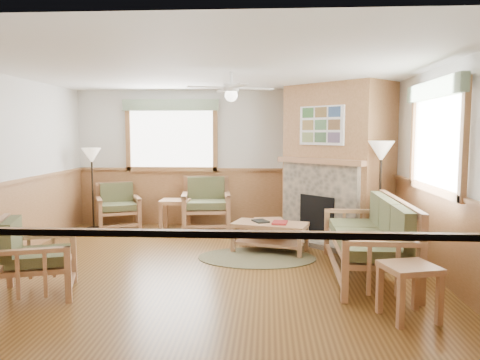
# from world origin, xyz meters

# --- Properties ---
(floor) EXTENTS (6.00, 6.00, 0.01)m
(floor) POSITION_xyz_m (0.00, 0.00, -0.01)
(floor) COLOR brown
(floor) RESTS_ON ground
(ceiling) EXTENTS (6.00, 6.00, 0.01)m
(ceiling) POSITION_xyz_m (0.00, 0.00, 2.70)
(ceiling) COLOR white
(ceiling) RESTS_ON floor
(wall_back) EXTENTS (6.00, 0.02, 2.70)m
(wall_back) POSITION_xyz_m (0.00, 3.00, 1.35)
(wall_back) COLOR silver
(wall_back) RESTS_ON floor
(wall_front) EXTENTS (6.00, 0.02, 2.70)m
(wall_front) POSITION_xyz_m (0.00, -3.00, 1.35)
(wall_front) COLOR silver
(wall_front) RESTS_ON floor
(wall_right) EXTENTS (0.02, 6.00, 2.70)m
(wall_right) POSITION_xyz_m (3.00, 0.00, 1.35)
(wall_right) COLOR silver
(wall_right) RESTS_ON floor
(wainscot) EXTENTS (6.00, 6.00, 1.10)m
(wainscot) POSITION_xyz_m (0.00, 0.00, 0.55)
(wainscot) COLOR #98683E
(wainscot) RESTS_ON floor
(fireplace) EXTENTS (3.11, 3.11, 2.70)m
(fireplace) POSITION_xyz_m (2.05, 2.05, 1.35)
(fireplace) COLOR #98683E
(fireplace) RESTS_ON floor
(window_back) EXTENTS (1.90, 0.16, 1.50)m
(window_back) POSITION_xyz_m (-1.10, 2.96, 2.53)
(window_back) COLOR white
(window_back) RESTS_ON wall_back
(window_right) EXTENTS (0.16, 1.90, 1.50)m
(window_right) POSITION_xyz_m (2.96, -0.20, 2.53)
(window_right) COLOR white
(window_right) RESTS_ON wall_right
(ceiling_fan) EXTENTS (1.59, 1.59, 0.36)m
(ceiling_fan) POSITION_xyz_m (0.30, 0.30, 2.66)
(ceiling_fan) COLOR white
(ceiling_fan) RESTS_ON ceiling
(sofa) EXTENTS (2.20, 0.96, 1.00)m
(sofa) POSITION_xyz_m (2.10, -0.21, 0.50)
(sofa) COLOR #A2714B
(sofa) RESTS_ON floor
(armchair_back_left) EXTENTS (1.03, 1.03, 0.88)m
(armchair_back_left) POSITION_xyz_m (-2.08, 2.55, 0.44)
(armchair_back_left) COLOR #A2714B
(armchair_back_left) RESTS_ON floor
(armchair_back_right) EXTENTS (1.00, 1.00, 1.00)m
(armchair_back_right) POSITION_xyz_m (-0.36, 2.55, 0.50)
(armchair_back_right) COLOR #A2714B
(armchair_back_right) RESTS_ON floor
(armchair_left) EXTENTS (1.01, 1.01, 0.90)m
(armchair_left) POSITION_xyz_m (-1.82, -1.20, 0.45)
(armchair_left) COLOR #A2714B
(armchair_left) RESTS_ON floor
(coffee_table) EXTENTS (1.25, 0.86, 0.46)m
(coffee_table) POSITION_xyz_m (0.86, 0.93, 0.23)
(coffee_table) COLOR #A2714B
(coffee_table) RESTS_ON floor
(end_table_chairs) EXTENTS (0.54, 0.52, 0.60)m
(end_table_chairs) POSITION_xyz_m (-0.93, 2.37, 0.30)
(end_table_chairs) COLOR #A2714B
(end_table_chairs) RESTS_ON floor
(end_table_sofa) EXTENTS (0.61, 0.59, 0.56)m
(end_table_sofa) POSITION_xyz_m (2.23, -1.66, 0.28)
(end_table_sofa) COLOR #A2714B
(end_table_sofa) RESTS_ON floor
(footstool) EXTENTS (0.54, 0.54, 0.41)m
(footstool) POSITION_xyz_m (0.85, 1.46, 0.20)
(footstool) COLOR #A2714B
(footstool) RESTS_ON floor
(braided_rug) EXTENTS (1.77, 1.77, 0.01)m
(braided_rug) POSITION_xyz_m (0.66, 0.52, 0.01)
(braided_rug) COLOR brown
(braided_rug) RESTS_ON floor
(floor_lamp_left) EXTENTS (0.47, 0.47, 1.58)m
(floor_lamp_left) POSITION_xyz_m (-2.55, 2.46, 0.79)
(floor_lamp_left) COLOR black
(floor_lamp_left) RESTS_ON floor
(floor_lamp_right) EXTENTS (0.47, 0.47, 1.74)m
(floor_lamp_right) POSITION_xyz_m (2.55, 0.99, 0.87)
(floor_lamp_right) COLOR black
(floor_lamp_right) RESTS_ON floor
(book_red) EXTENTS (0.26, 0.33, 0.03)m
(book_red) POSITION_xyz_m (1.01, 0.88, 0.49)
(book_red) COLOR maroon
(book_red) RESTS_ON coffee_table
(book_dark) EXTENTS (0.30, 0.33, 0.03)m
(book_dark) POSITION_xyz_m (0.71, 1.00, 0.48)
(book_dark) COLOR black
(book_dark) RESTS_ON coffee_table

